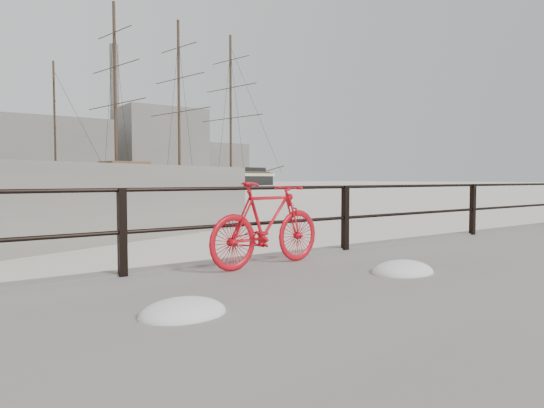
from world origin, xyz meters
TOP-DOWN VIEW (x-y plane):
  - ground at (0.00, 0.00)m, footprint 400.00×400.00m
  - guardrail at (0.00, -0.15)m, footprint 28.00×0.10m
  - bicycle at (-5.30, -0.59)m, footprint 1.79×0.45m
  - barque_black at (32.84, 83.19)m, footprint 62.54×30.33m
  - schooner_mid at (2.66, 82.65)m, footprint 32.44×18.27m
  - industrial_west at (20.00, 140.00)m, footprint 32.00×18.00m
  - industrial_mid at (55.00, 145.00)m, footprint 26.00×20.00m
  - industrial_east at (78.00, 150.00)m, footprint 20.00×16.00m
  - smokestack at (42.00, 150.00)m, footprint 2.80×2.80m

SIDE VIEW (x-z plane):
  - ground at x=0.00m, z-range 0.00..0.00m
  - barque_black at x=32.84m, z-range -16.96..16.96m
  - schooner_mid at x=2.66m, z-range -10.93..10.93m
  - guardrail at x=0.00m, z-range 0.35..1.35m
  - bicycle at x=-5.30m, z-range 0.35..1.42m
  - industrial_east at x=78.00m, z-range 0.00..14.00m
  - industrial_west at x=20.00m, z-range 0.00..18.00m
  - industrial_mid at x=55.00m, z-range 0.00..24.00m
  - smokestack at x=42.00m, z-range 0.00..44.00m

